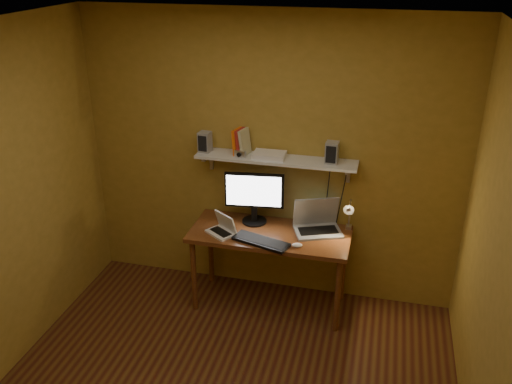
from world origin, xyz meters
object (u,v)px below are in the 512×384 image
(router, at_px, (269,155))
(desk, at_px, (270,241))
(mouse, at_px, (297,245))
(monitor, at_px, (254,195))
(netbook, at_px, (223,228))
(speaker_right, at_px, (332,153))
(desk_lamp, at_px, (349,213))
(shelf_camera, at_px, (240,154))
(speaker_left, at_px, (205,142))
(wall_shelf, at_px, (276,160))
(keyboard, at_px, (261,242))
(laptop, at_px, (317,222))

(router, bearing_deg, desk, -73.62)
(mouse, bearing_deg, monitor, 130.65)
(monitor, relative_size, netbook, 1.77)
(speaker_right, bearing_deg, netbook, -158.24)
(desk_lamp, height_order, shelf_camera, shelf_camera)
(desk_lamp, distance_m, router, 0.84)
(netbook, bearing_deg, desk_lamp, 47.21)
(speaker_left, bearing_deg, shelf_camera, -4.54)
(desk, bearing_deg, mouse, -35.17)
(speaker_left, distance_m, router, 0.59)
(mouse, relative_size, desk_lamp, 0.24)
(desk, distance_m, speaker_left, 1.04)
(router, bearing_deg, wall_shelf, 6.94)
(keyboard, height_order, mouse, mouse)
(desk_lamp, height_order, router, router)
(speaker_left, bearing_deg, netbook, -44.76)
(desk, xyz_separation_m, speaker_right, (0.48, 0.19, 0.80))
(desk_lamp, relative_size, speaker_right, 2.01)
(desk_lamp, bearing_deg, mouse, -140.49)
(laptop, distance_m, keyboard, 0.55)
(desk, xyz_separation_m, shelf_camera, (-0.30, 0.13, 0.74))
(shelf_camera, relative_size, router, 0.39)
(keyboard, xyz_separation_m, speaker_left, (-0.61, 0.40, 0.70))
(router, bearing_deg, netbook, -138.95)
(router, bearing_deg, monitor, -166.48)
(monitor, bearing_deg, mouse, -44.63)
(wall_shelf, height_order, shelf_camera, shelf_camera)
(laptop, bearing_deg, keyboard, -162.78)
(wall_shelf, height_order, router, router)
(laptop, bearing_deg, mouse, -130.90)
(laptop, bearing_deg, speaker_right, 6.45)
(monitor, relative_size, mouse, 5.81)
(netbook, bearing_deg, laptop, 52.39)
(laptop, relative_size, keyboard, 0.97)
(keyboard, bearing_deg, wall_shelf, 101.70)
(router, bearing_deg, desk_lamp, -4.90)
(speaker_left, bearing_deg, desk, -10.15)
(desk, bearing_deg, speaker_right, 21.61)
(desk_lamp, bearing_deg, speaker_left, 176.85)
(desk, bearing_deg, speaker_left, 162.85)
(monitor, height_order, laptop, monitor)
(laptop, xyz_separation_m, netbook, (-0.79, -0.25, -0.03))
(wall_shelf, relative_size, mouse, 15.48)
(keyboard, bearing_deg, mouse, 18.00)
(desk_lamp, bearing_deg, monitor, 177.91)
(shelf_camera, bearing_deg, mouse, -29.23)
(wall_shelf, distance_m, speaker_left, 0.65)
(monitor, bearing_deg, wall_shelf, 4.41)
(monitor, distance_m, speaker_right, 0.80)
(desk_lamp, height_order, speaker_right, speaker_right)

